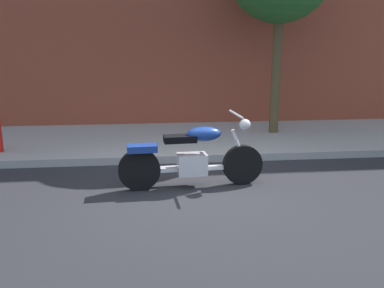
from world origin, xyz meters
name	(u,v)px	position (x,y,z in m)	size (l,w,h in m)	color
ground_plane	(201,193)	(0.00, 0.00, 0.00)	(60.00, 60.00, 0.00)	#28282D
sidewalk	(183,139)	(0.00, 3.19, 0.07)	(22.51, 3.23, 0.14)	#A7A7A7
motorcycle	(192,157)	(-0.11, 0.30, 0.47)	(2.20, 0.70, 1.12)	black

